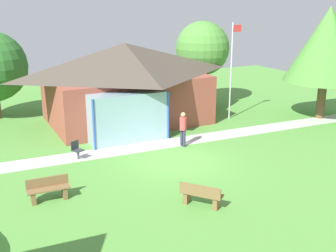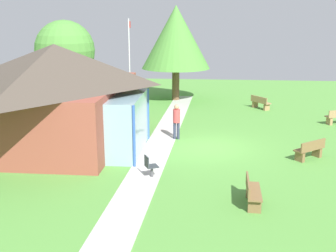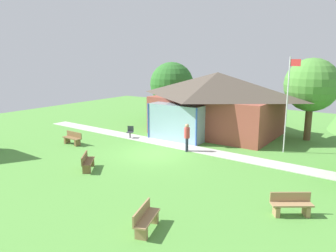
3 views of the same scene
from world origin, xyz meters
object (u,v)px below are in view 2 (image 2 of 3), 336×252
at_px(bench_lawn_far_right, 260,103).
at_px(visitor_on_path, 176,119).
at_px(pavilion, 60,92).
at_px(bench_front_center, 310,150).
at_px(patio_chair_west, 150,167).
at_px(tree_east_hedge, 176,37).
at_px(flagpole, 130,63).
at_px(tree_behind_pavilion_right, 65,51).
at_px(bench_mid_left, 252,193).

bearing_deg(bench_lawn_far_right, visitor_on_path, -68.67).
height_order(pavilion, bench_front_center, pavilion).
height_order(patio_chair_west, tree_east_hedge, tree_east_hedge).
xyz_separation_m(bench_lawn_far_right, patio_chair_west, (-12.65, 5.54, 0.01)).
relative_size(flagpole, patio_chair_west, 6.69).
bearing_deg(tree_east_hedge, tree_behind_pavilion_right, 125.35).
height_order(pavilion, bench_mid_left, pavilion).
distance_m(bench_mid_left, tree_east_hedge, 18.03).
relative_size(pavilion, bench_front_center, 6.75).
xyz_separation_m(tree_behind_pavilion_right, tree_east_hedge, (4.59, -6.47, 0.63)).
relative_size(patio_chair_west, visitor_on_path, 0.49).
xyz_separation_m(pavilion, visitor_on_path, (0.85, -5.46, -1.39)).
relative_size(bench_mid_left, tree_behind_pavilion_right, 0.27).
distance_m(patio_chair_west, tree_behind_pavilion_right, 12.98).
height_order(flagpole, tree_behind_pavilion_right, flagpole).
height_order(bench_lawn_far_right, patio_chair_west, patio_chair_west).
bearing_deg(bench_front_center, bench_mid_left, -160.32).
bearing_deg(flagpole, tree_behind_pavilion_right, 83.80).
bearing_deg(pavilion, visitor_on_path, -81.16).
distance_m(flagpole, tree_east_hedge, 5.72).
distance_m(pavilion, bench_front_center, 11.55).
bearing_deg(visitor_on_path, bench_mid_left, 96.72).
xyz_separation_m(bench_front_center, visitor_on_path, (2.46, 5.81, 0.62)).
height_order(pavilion, tree_behind_pavilion_right, tree_behind_pavilion_right).
relative_size(pavilion, bench_mid_left, 6.43).
bearing_deg(bench_mid_left, flagpole, -150.81).
height_order(bench_front_center, tree_behind_pavilion_right, tree_behind_pavilion_right).
xyz_separation_m(bench_lawn_far_right, bench_front_center, (-9.96, -0.86, 0.00)).
height_order(patio_chair_west, visitor_on_path, visitor_on_path).
xyz_separation_m(pavilion, bench_front_center, (-1.61, -11.26, -2.01)).
relative_size(bench_lawn_far_right, tree_behind_pavilion_right, 0.26).
height_order(pavilion, flagpole, flagpole).
distance_m(flagpole, patio_chair_west, 10.83).
xyz_separation_m(pavilion, patio_chair_west, (-4.29, -4.86, -1.99)).
bearing_deg(patio_chair_west, bench_mid_left, 33.58).
bearing_deg(pavilion, bench_lawn_far_right, -51.23).
distance_m(flagpole, visitor_on_path, 6.32).
bearing_deg(tree_east_hedge, bench_mid_left, -167.71).
bearing_deg(flagpole, bench_mid_left, -153.18).
relative_size(pavilion, tree_east_hedge, 1.46).
xyz_separation_m(visitor_on_path, tree_behind_pavilion_right, (5.45, 7.27, 2.82)).
bearing_deg(pavilion, bench_mid_left, -126.76).
bearing_deg(pavilion, tree_east_hedge, -23.14).
bearing_deg(bench_front_center, pavilion, 133.17).
xyz_separation_m(bench_mid_left, tree_east_hedge, (17.16, 3.74, 4.07)).
relative_size(bench_lawn_far_right, visitor_on_path, 0.85).
bearing_deg(tree_behind_pavilion_right, flagpole, -96.20).
bearing_deg(bench_mid_left, visitor_on_path, -155.21).
distance_m(visitor_on_path, tree_east_hedge, 10.65).
bearing_deg(bench_front_center, visitor_on_path, 118.36).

